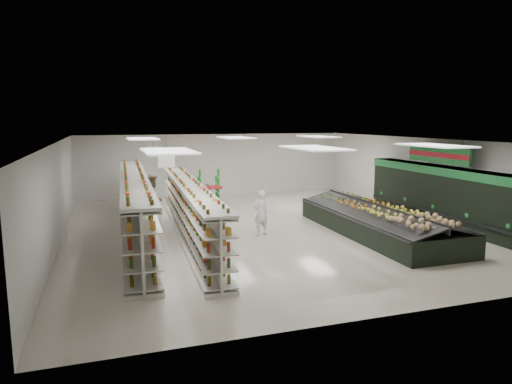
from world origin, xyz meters
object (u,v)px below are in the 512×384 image
object	(u,v)px
produce_island	(377,220)
shopper_main	(261,213)
gondola_center	(190,214)
soda_endcap	(209,189)
shopper_background	(153,198)
gondola_left	(135,209)

from	to	relation	value
produce_island	shopper_main	bearing A→B (deg)	164.03
produce_island	gondola_center	bearing A→B (deg)	167.36
soda_endcap	shopper_main	bearing A→B (deg)	-86.09
produce_island	shopper_main	world-z (taller)	shopper_main
soda_endcap	shopper_background	size ratio (longest dim) A/B	0.83
gondola_center	soda_endcap	xyz separation A→B (m)	(1.96, 6.06, -0.11)
gondola_left	shopper_main	bearing A→B (deg)	-15.39
produce_island	soda_endcap	xyz separation A→B (m)	(-4.31, 7.47, 0.25)
gondola_left	shopper_background	world-z (taller)	gondola_left
gondola_left	produce_island	distance (m)	8.33
soda_endcap	shopper_background	xyz separation A→B (m)	(-2.83, -2.82, 0.18)
gondola_left	shopper_main	xyz separation A→B (m)	(4.09, -1.28, -0.16)
gondola_center	shopper_main	world-z (taller)	gondola_center
shopper_main	shopper_background	distance (m)	4.81
produce_island	shopper_background	size ratio (longest dim) A/B	3.89
soda_endcap	shopper_background	bearing A→B (deg)	-135.10
gondola_center	shopper_background	distance (m)	3.35
gondola_left	shopper_background	xyz separation A→B (m)	(0.82, 2.26, -0.02)
soda_endcap	shopper_main	xyz separation A→B (m)	(0.43, -6.36, 0.04)
produce_island	soda_endcap	distance (m)	8.62
gondola_left	soda_endcap	xyz separation A→B (m)	(3.66, 5.08, -0.20)
shopper_main	shopper_background	size ratio (longest dim) A/B	0.85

